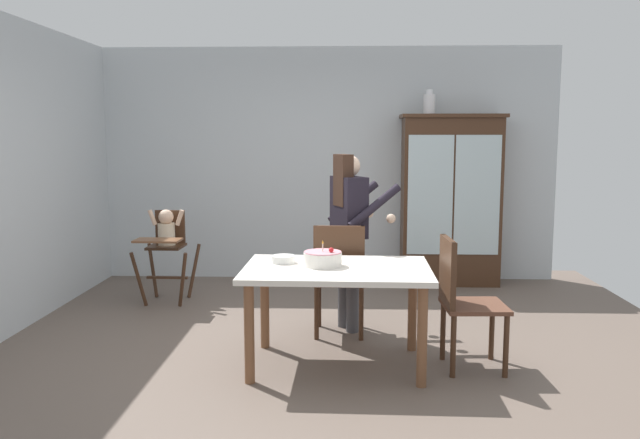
# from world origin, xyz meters

# --- Properties ---
(ground_plane) EXTENTS (6.24, 6.24, 0.00)m
(ground_plane) POSITION_xyz_m (0.00, 0.00, 0.00)
(ground_plane) COLOR #66564C
(wall_back) EXTENTS (5.32, 0.06, 2.70)m
(wall_back) POSITION_xyz_m (0.00, 2.63, 1.35)
(wall_back) COLOR silver
(wall_back) RESTS_ON ground_plane
(china_cabinet) EXTENTS (1.15, 0.48, 1.92)m
(china_cabinet) POSITION_xyz_m (1.41, 2.37, 0.97)
(china_cabinet) COLOR #422819
(china_cabinet) RESTS_ON ground_plane
(ceramic_vase) EXTENTS (0.13, 0.13, 0.27)m
(ceramic_vase) POSITION_xyz_m (1.15, 2.37, 2.04)
(ceramic_vase) COLOR white
(ceramic_vase) RESTS_ON china_cabinet
(high_chair_with_toddler) EXTENTS (0.59, 0.69, 0.95)m
(high_chair_with_toddler) POSITION_xyz_m (-1.59, 1.42, 0.65)
(high_chair_with_toddler) COLOR #422819
(high_chair_with_toddler) RESTS_ON ground_plane
(adult_person) EXTENTS (0.65, 0.64, 1.53)m
(adult_person) POSITION_xyz_m (0.26, 0.55, 0.97)
(adult_person) COLOR #47474C
(adult_person) RESTS_ON ground_plane
(dining_table) EXTENTS (1.37, 0.95, 0.74)m
(dining_table) POSITION_xyz_m (0.16, -0.35, 0.64)
(dining_table) COLOR silver
(dining_table) RESTS_ON ground_plane
(birthday_cake) EXTENTS (0.28, 0.28, 0.19)m
(birthday_cake) POSITION_xyz_m (0.06, -0.32, 0.79)
(birthday_cake) COLOR white
(birthday_cake) RESTS_ON dining_table
(serving_bowl) EXTENTS (0.18, 0.18, 0.05)m
(serving_bowl) POSITION_xyz_m (-0.24, -0.21, 0.77)
(serving_bowl) COLOR silver
(serving_bowl) RESTS_ON dining_table
(dining_chair_far_side) EXTENTS (0.45, 0.45, 0.96)m
(dining_chair_far_side) POSITION_xyz_m (0.17, 0.33, 0.56)
(dining_chair_far_side) COLOR #422819
(dining_chair_far_side) RESTS_ON ground_plane
(dining_chair_right_end) EXTENTS (0.46, 0.46, 0.96)m
(dining_chair_right_end) POSITION_xyz_m (1.05, -0.37, 0.56)
(dining_chair_right_end) COLOR #422819
(dining_chair_right_end) RESTS_ON ground_plane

